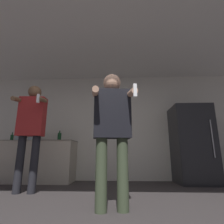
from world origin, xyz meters
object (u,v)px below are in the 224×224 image
Objects in this scene: person_man_side at (31,126)px; bottle_red_label at (17,136)px; bottle_brown_liquor at (30,137)px; bottle_dark_rum at (59,137)px; bottle_amber_bourbon at (24,137)px; person_woman_foreground at (112,126)px; refrigerator at (192,144)px; bottle_green_wine at (12,138)px.

bottle_red_label is at bearing 128.22° from person_man_side.
person_man_side reaches higher than bottle_brown_liquor.
bottle_amber_bourbon is at bearing 180.00° from bottle_dark_rum.
bottle_red_label is 3.06m from person_woman_foreground.
bottle_dark_rum is 2.39m from person_woman_foreground.
person_man_side reaches higher than person_woman_foreground.
person_woman_foreground reaches higher than bottle_brown_liquor.
refrigerator is 0.92× the size of person_man_side.
bottle_green_wine is (-0.44, -0.00, -0.01)m from bottle_brown_liquor.
bottle_green_wine is at bearing 140.91° from person_woman_foreground.
refrigerator reaches higher than bottle_brown_liquor.
refrigerator is 3.66m from bottle_brown_liquor.
bottle_red_label is 0.17× the size of person_man_side.
bottle_red_label is at bearing 178.12° from refrigerator.
bottle_green_wine is at bearing -180.00° from bottle_brown_liquor.
bottle_green_wine is at bearing 178.17° from refrigerator.
bottle_amber_bourbon is 0.30m from bottle_green_wine.
bottle_green_wine is (-4.10, 0.13, 0.16)m from refrigerator.
bottle_red_label reaches higher than bottle_green_wine.
person_woman_foreground is at bearing -42.84° from bottle_amber_bourbon.
person_woman_foreground is at bearing -131.48° from refrigerator.
person_woman_foreground is (2.33, -1.99, -0.09)m from bottle_red_label.
bottle_brown_liquor is 2.83m from person_woman_foreground.
bottle_amber_bourbon is 0.78× the size of bottle_red_label.
refrigerator is 6.70× the size of bottle_brown_liquor.
refrigerator reaches higher than person_woman_foreground.
bottle_green_wine is 3.16m from person_woman_foreground.
refrigerator is 3.98m from bottle_red_label.
person_woman_foreground is at bearing -39.09° from bottle_green_wine.
bottle_brown_liquor is (-3.65, 0.13, 0.17)m from refrigerator.
bottle_dark_rum is at bearing 0.00° from bottle_green_wine.
person_woman_foreground reaches higher than bottle_red_label.
bottle_brown_liquor is 0.44m from bottle_green_wine.
refrigerator is at bearing -1.97° from bottle_amber_bourbon.
bottle_dark_rum is 1.18× the size of bottle_green_wine.
refrigerator is at bearing -1.88° from bottle_red_label.
bottle_dark_rum is 0.84× the size of bottle_red_label.
bottle_dark_rum is 0.15× the size of person_man_side.
bottle_amber_bourbon is at bearing 178.03° from refrigerator.
bottle_dark_rum is 1.17m from person_man_side.
bottle_green_wine is 1.57m from person_man_side.
refrigerator is 6.23× the size of bottle_dark_rum.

